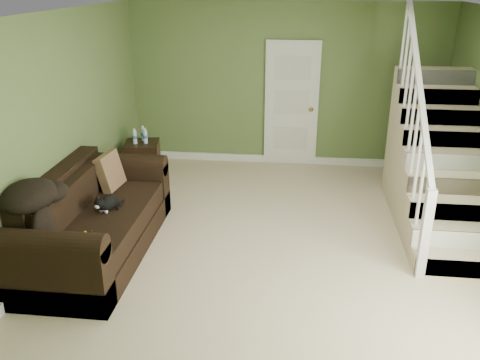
% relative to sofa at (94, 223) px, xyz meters
% --- Properties ---
extents(floor, '(5.00, 5.50, 0.01)m').
position_rel_sofa_xyz_m(floor, '(2.02, 0.51, -0.36)').
color(floor, '#C1AA8B').
rests_on(floor, ground).
extents(ceiling, '(5.00, 5.50, 0.01)m').
position_rel_sofa_xyz_m(ceiling, '(2.02, 0.51, 2.24)').
color(ceiling, white).
rests_on(ceiling, wall_back).
extents(wall_back, '(5.00, 0.04, 2.60)m').
position_rel_sofa_xyz_m(wall_back, '(2.02, 3.26, 0.94)').
color(wall_back, '#5B743E').
rests_on(wall_back, floor).
extents(wall_front, '(5.00, 0.04, 2.60)m').
position_rel_sofa_xyz_m(wall_front, '(2.02, -2.24, 0.94)').
color(wall_front, '#5B743E').
rests_on(wall_front, floor).
extents(wall_left, '(0.04, 5.50, 2.60)m').
position_rel_sofa_xyz_m(wall_left, '(-0.48, 0.51, 0.94)').
color(wall_left, '#5B743E').
rests_on(wall_left, floor).
extents(baseboard_back, '(5.00, 0.04, 0.12)m').
position_rel_sofa_xyz_m(baseboard_back, '(2.02, 3.23, -0.30)').
color(baseboard_back, white).
rests_on(baseboard_back, floor).
extents(baseboard_left, '(0.04, 5.50, 0.12)m').
position_rel_sofa_xyz_m(baseboard_left, '(-0.45, 0.51, -0.30)').
color(baseboard_left, white).
rests_on(baseboard_left, floor).
extents(door, '(0.86, 0.12, 2.02)m').
position_rel_sofa_xyz_m(door, '(2.12, 3.22, 0.64)').
color(door, white).
rests_on(door, floor).
extents(staircase, '(1.00, 2.51, 2.82)m').
position_rel_sofa_xyz_m(staircase, '(4.02, 1.48, 0.28)').
color(staircase, '#C1AA8B').
rests_on(staircase, floor).
extents(sofa, '(1.04, 2.42, 0.96)m').
position_rel_sofa_xyz_m(sofa, '(0.00, 0.00, 0.00)').
color(sofa, black).
rests_on(sofa, floor).
extents(side_table, '(0.58, 0.58, 0.83)m').
position_rel_sofa_xyz_m(side_table, '(-0.10, 2.23, -0.06)').
color(side_table, black).
rests_on(side_table, floor).
extents(cat, '(0.24, 0.45, 0.22)m').
position_rel_sofa_xyz_m(cat, '(0.17, 0.04, 0.24)').
color(cat, black).
rests_on(cat, sofa).
extents(banana, '(0.09, 0.17, 0.05)m').
position_rel_sofa_xyz_m(banana, '(0.16, -0.60, 0.18)').
color(banana, yellow).
rests_on(banana, sofa).
extents(throw_pillow, '(0.25, 0.46, 0.45)m').
position_rel_sofa_xyz_m(throw_pillow, '(-0.02, 0.69, 0.36)').
color(throw_pillow, '#49301D').
rests_on(throw_pillow, sofa).
extents(throw_blanket, '(0.52, 0.67, 0.27)m').
position_rel_sofa_xyz_m(throw_blanket, '(-0.31, -0.69, 0.62)').
color(throw_blanket, black).
rests_on(throw_blanket, sofa).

